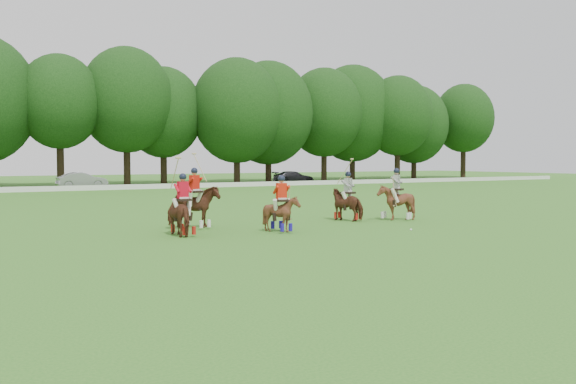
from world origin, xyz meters
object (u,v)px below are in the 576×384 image
car_right (294,177)px  polo_red_a (183,214)px  polo_stripe_b (396,202)px  polo_red_b (195,207)px  polo_ball (411,230)px  polo_stripe_a (348,203)px  car_mid (82,180)px  polo_red_c (281,212)px

car_right → polo_red_a: size_ratio=1.67×
polo_stripe_b → polo_red_b: bearing=171.1°
car_right → polo_red_b: 45.26m
polo_red_b → polo_ball: 8.31m
polo_ball → polo_red_a: bearing=159.3°
polo_stripe_a → polo_ball: size_ratio=29.76×
polo_red_a → polo_ball: (7.87, -2.97, -0.73)m
car_mid → polo_red_b: polo_red_b is taller
car_right → polo_stripe_a: (-19.50, -37.16, 0.10)m
car_mid → polo_red_c: bearing=177.2°
car_right → car_mid: bearing=100.9°
car_right → polo_ball: size_ratio=50.72×
polo_stripe_b → polo_ball: bearing=-122.5°
car_mid → polo_red_c: size_ratio=2.11×
car_right → polo_stripe_b: polo_stripe_b is taller
car_mid → polo_stripe_a: (3.04, -37.16, 0.03)m
polo_red_c → polo_stripe_a: 5.22m
car_mid → polo_red_a: (-5.16, -38.67, 0.05)m
car_mid → polo_stripe_a: polo_stripe_a is taller
polo_red_b → polo_stripe_a: (6.97, -0.45, -0.09)m
polo_stripe_a → polo_red_b: bearing=176.3°
car_right → polo_stripe_b: bearing=166.1°
car_right → polo_ball: 46.12m
car_right → polo_red_a: 47.56m
polo_red_b → polo_red_a: bearing=-122.1°
polo_red_c → polo_red_a: bearing=167.1°
car_mid → polo_stripe_b: size_ratio=1.93×
polo_red_a → polo_ball: 8.45m
polo_red_a → car_mid: bearing=82.4°
car_mid → polo_red_c: (-1.63, -39.47, 0.00)m
polo_red_a → polo_red_c: 3.62m
car_mid → polo_red_b: 36.92m
car_mid → polo_red_b: bearing=173.5°
polo_red_c → polo_ball: polo_red_c is taller
car_right → polo_red_b: (-26.47, -36.71, 0.19)m
car_mid → polo_ball: size_ratio=48.97×
car_mid → polo_stripe_b: (4.98, -38.09, 0.09)m
polo_red_a → polo_stripe_b: size_ratio=1.20×
polo_red_b → polo_stripe_b: 9.01m
polo_red_a → polo_red_b: 2.32m
car_mid → polo_red_c: 39.51m
car_mid → polo_red_b: (-3.93, -36.71, 0.12)m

